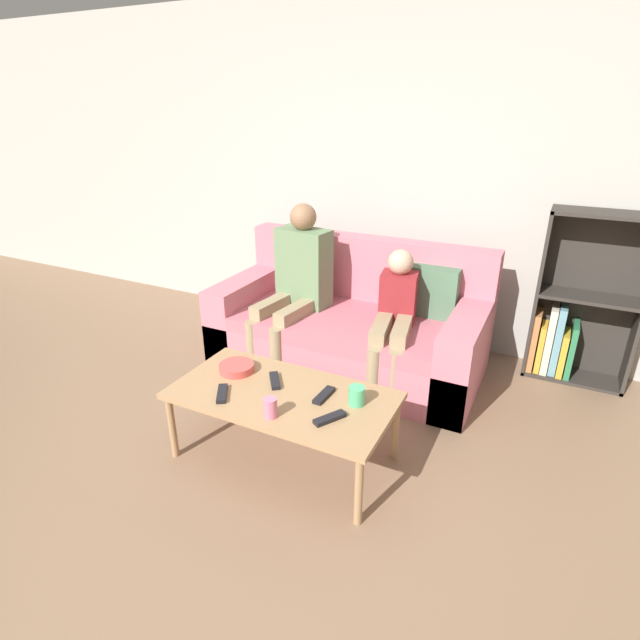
# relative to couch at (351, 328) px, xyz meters

# --- Properties ---
(ground_plane) EXTENTS (22.00, 22.00, 0.00)m
(ground_plane) POSITION_rel_couch_xyz_m (0.04, -1.93, -0.29)
(ground_plane) COLOR #84664C
(wall_back) EXTENTS (12.00, 0.06, 2.60)m
(wall_back) POSITION_rel_couch_xyz_m (0.04, 0.70, 1.01)
(wall_back) COLOR #B7B2A8
(wall_back) RESTS_ON ground_plane
(couch) EXTENTS (1.92, 0.94, 0.91)m
(couch) POSITION_rel_couch_xyz_m (0.00, 0.00, 0.00)
(couch) COLOR #D1707F
(couch) RESTS_ON ground_plane
(bookshelf) EXTENTS (0.66, 0.28, 1.20)m
(bookshelf) POSITION_rel_couch_xyz_m (1.47, 0.55, 0.19)
(bookshelf) COLOR #332D28
(bookshelf) RESTS_ON ground_plane
(coffee_table) EXTENTS (1.19, 0.61, 0.42)m
(coffee_table) POSITION_rel_couch_xyz_m (0.10, -1.17, 0.08)
(coffee_table) COLOR #A87F56
(coffee_table) RESTS_ON ground_plane
(person_adult) EXTENTS (0.42, 0.68, 1.18)m
(person_adult) POSITION_rel_couch_xyz_m (-0.39, -0.09, 0.38)
(person_adult) COLOR #9E8966
(person_adult) RESTS_ON ground_plane
(person_child) EXTENTS (0.34, 0.67, 0.94)m
(person_child) POSITION_rel_couch_xyz_m (0.37, -0.14, 0.24)
(person_child) COLOR #9E8966
(person_child) RESTS_ON ground_plane
(cup_near) EXTENTS (0.09, 0.09, 0.10)m
(cup_near) POSITION_rel_couch_xyz_m (0.49, -1.09, 0.17)
(cup_near) COLOR #4CB77A
(cup_near) RESTS_ON coffee_table
(cup_far) EXTENTS (0.07, 0.07, 0.10)m
(cup_far) POSITION_rel_couch_xyz_m (0.16, -1.38, 0.17)
(cup_far) COLOR pink
(cup_far) RESTS_ON coffee_table
(tv_remote_0) EXTENTS (0.06, 0.17, 0.02)m
(tv_remote_0) POSITION_rel_couch_xyz_m (0.32, -1.11, 0.13)
(tv_remote_0) COLOR black
(tv_remote_0) RESTS_ON coffee_table
(tv_remote_1) EXTENTS (0.14, 0.17, 0.02)m
(tv_remote_1) POSITION_rel_couch_xyz_m (0.01, -1.09, 0.13)
(tv_remote_1) COLOR black
(tv_remote_1) RESTS_ON coffee_table
(tv_remote_2) EXTENTS (0.13, 0.17, 0.02)m
(tv_remote_2) POSITION_rel_couch_xyz_m (0.43, -1.28, 0.13)
(tv_remote_2) COLOR black
(tv_remote_2) RESTS_ON coffee_table
(tv_remote_3) EXTENTS (0.13, 0.17, 0.02)m
(tv_remote_3) POSITION_rel_couch_xyz_m (-0.17, -1.33, 0.13)
(tv_remote_3) COLOR black
(tv_remote_3) RESTS_ON coffee_table
(snack_bowl) EXTENTS (0.20, 0.20, 0.05)m
(snack_bowl) POSITION_rel_couch_xyz_m (-0.25, -1.08, 0.14)
(snack_bowl) COLOR #DB4C47
(snack_bowl) RESTS_ON coffee_table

